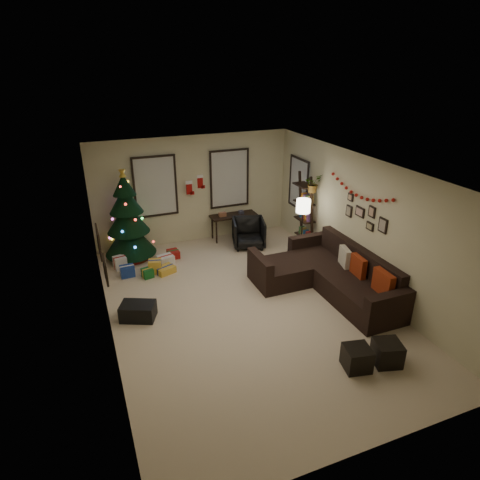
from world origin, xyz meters
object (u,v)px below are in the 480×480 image
at_px(desk_chair, 249,233).
at_px(bookshelf, 305,214).
at_px(sofa, 328,276).
at_px(desk, 233,217).
at_px(christmas_tree, 128,221).

xyz_separation_m(desk_chair, bookshelf, (1.18, -0.70, 0.58)).
relative_size(sofa, desk_chair, 4.04).
bearing_deg(desk_chair, bookshelf, -14.85).
bearing_deg(desk, bookshelf, -45.19).
distance_m(sofa, desk_chair, 2.64).
relative_size(desk, bookshelf, 0.62).
height_order(sofa, desk_chair, sofa).
bearing_deg(bookshelf, christmas_tree, 163.59).
height_order(desk_chair, bookshelf, bookshelf).
distance_m(christmas_tree, sofa, 4.70).
bearing_deg(desk_chair, desk, 119.25).
bearing_deg(bookshelf, desk_chair, 149.47).
bearing_deg(desk, desk_chair, -76.43).
xyz_separation_m(christmas_tree, desk_chair, (2.84, -0.49, -0.55)).
distance_m(sofa, bookshelf, 2.01).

